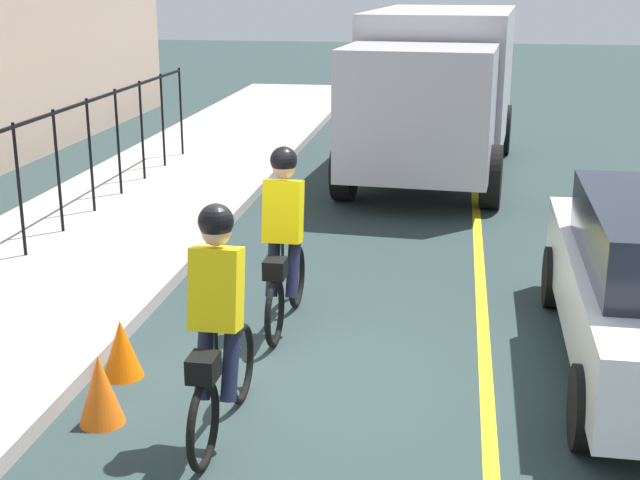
{
  "coord_description": "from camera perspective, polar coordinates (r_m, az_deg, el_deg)",
  "views": [
    {
      "loc": [
        -6.92,
        -1.24,
        3.39
      ],
      "look_at": [
        0.94,
        -0.03,
        1.0
      ],
      "focal_mm": 49.86,
      "sensor_mm": 36.0,
      "label": 1
    }
  ],
  "objects": [
    {
      "name": "cyclist_lead",
      "position": [
        8.62,
        -2.33,
        -0.0
      ],
      "size": [
        1.71,
        0.37,
        1.83
      ],
      "rotation": [
        0.0,
        0.0,
        -0.02
      ],
      "color": "black",
      "rests_on": "ground"
    },
    {
      "name": "traffic_cone_near",
      "position": [
        7.97,
        -12.61,
        -6.81
      ],
      "size": [
        0.36,
        0.36,
        0.52
      ],
      "primitive_type": "cone",
      "color": "#F46306",
      "rests_on": "ground"
    },
    {
      "name": "traffic_cone_far",
      "position": [
        7.21,
        -13.93,
        -9.3
      ],
      "size": [
        0.36,
        0.36,
        0.57
      ],
      "primitive_type": "cone",
      "color": "orange",
      "rests_on": "ground"
    },
    {
      "name": "cyclist_follow",
      "position": [
        6.6,
        -6.54,
        -5.45
      ],
      "size": [
        1.71,
        0.37,
        1.83
      ],
      "rotation": [
        0.0,
        0.0,
        -0.02
      ],
      "color": "black",
      "rests_on": "ground"
    },
    {
      "name": "ground_plane",
      "position": [
        7.81,
        -1.3,
        -9.01
      ],
      "size": [
        80.0,
        80.0,
        0.0
      ],
      "primitive_type": "plane",
      "color": "#273636"
    },
    {
      "name": "box_truck_background",
      "position": [
        15.91,
        7.51,
        9.93
      ],
      "size": [
        6.87,
        2.95,
        2.78
      ],
      "rotation": [
        0.0,
        0.0,
        3.06
      ],
      "color": "#B2B0B4",
      "rests_on": "ground"
    },
    {
      "name": "lane_line_centre",
      "position": [
        7.71,
        10.66,
        -9.63
      ],
      "size": [
        36.0,
        0.12,
        0.01
      ],
      "primitive_type": "cube",
      "color": "yellow",
      "rests_on": "ground"
    }
  ]
}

